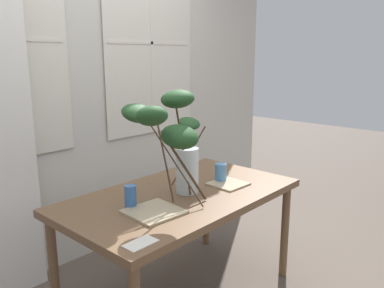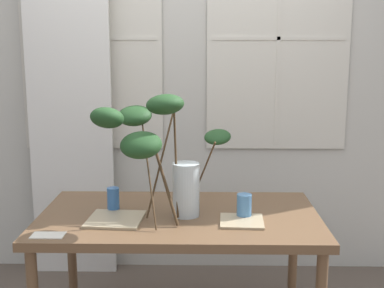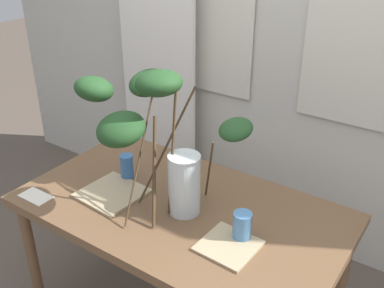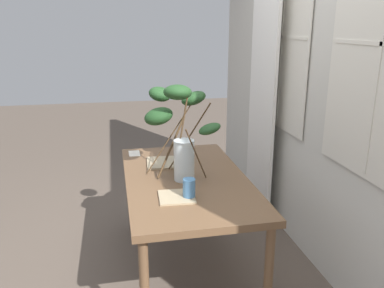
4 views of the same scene
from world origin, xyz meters
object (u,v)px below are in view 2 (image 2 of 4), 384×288
Objects in this scene: drinking_glass_blue_right at (244,206)px; dining_table at (179,226)px; drinking_glass_blue_left at (113,199)px; plate_square_right at (242,221)px; vase_with_branches at (159,146)px; plate_square_left at (115,219)px.

dining_table is at bearing 172.50° from drinking_glass_blue_right.
plate_square_right is at bearing -13.71° from drinking_glass_blue_left.
vase_with_branches is 0.42m from drinking_glass_blue_left.
plate_square_left is (-0.33, -0.11, 0.08)m from dining_table.
vase_with_branches is 6.10× the size of drinking_glass_blue_right.
drinking_glass_blue_right reaches higher than dining_table.
vase_with_branches is at bearing 179.95° from drinking_glass_blue_right.
drinking_glass_blue_left is 0.60× the size of plate_square_right.
drinking_glass_blue_right is at bearing 77.02° from plate_square_right.
vase_with_branches reaches higher than drinking_glass_blue_right.
drinking_glass_blue_left is 0.17m from plate_square_left.
dining_table is 0.47m from vase_with_branches.
drinking_glass_blue_right is (0.35, -0.05, 0.13)m from dining_table.
drinking_glass_blue_right is (0.45, -0.00, -0.32)m from vase_with_branches.
drinking_glass_blue_left is 1.04× the size of drinking_glass_blue_right.
dining_table is at bearing 18.17° from plate_square_left.
drinking_glass_blue_left reaches higher than plate_square_left.
plate_square_left is at bearing -174.73° from drinking_glass_blue_right.
vase_with_branches is (-0.10, -0.05, 0.45)m from dining_table.
dining_table is at bearing -7.31° from drinking_glass_blue_left.
vase_with_branches is 3.49× the size of plate_square_right.
vase_with_branches is at bearing 15.40° from plate_square_left.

